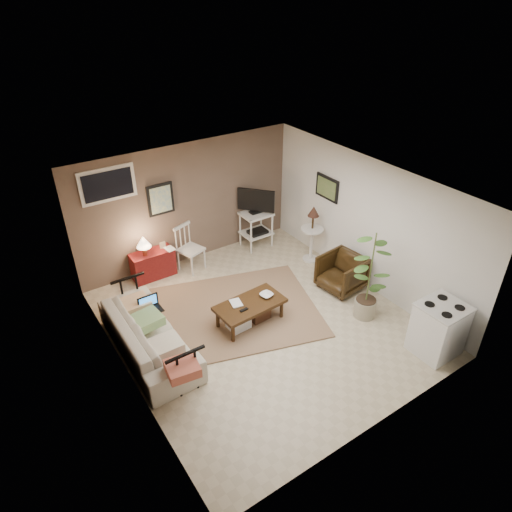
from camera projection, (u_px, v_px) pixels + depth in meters
floor at (261, 322)px, 7.63m from camera, size 5.00×5.00×0.00m
art_back at (161, 199)px, 8.35m from camera, size 0.50×0.03×0.60m
art_right at (327, 188)px, 8.63m from camera, size 0.03×0.60×0.45m
window at (108, 185)px, 7.66m from camera, size 0.96×0.03×0.60m
rug at (236, 311)px, 7.86m from camera, size 3.25×2.88×0.03m
coffee_table at (250, 311)px, 7.50m from camera, size 1.17×0.65×0.43m
sofa at (148, 330)px, 6.83m from camera, size 0.63×2.17×0.85m
sofa_pillows at (157, 333)px, 6.63m from camera, size 0.42×2.06×0.15m
sofa_end_rails at (156, 330)px, 6.92m from camera, size 0.58×2.17×0.73m
laptop at (150, 306)px, 7.13m from camera, size 0.33×0.24×0.23m
red_console at (152, 262)px, 8.63m from camera, size 0.81×0.36×0.93m
spindle_chair at (190, 250)px, 8.80m from camera, size 0.53×0.53×0.93m
tv_stand at (256, 217)px, 9.43m from camera, size 0.61×0.62×1.29m
side_table at (312, 227)px, 8.92m from camera, size 0.45×0.45×1.19m
armchair at (342, 271)px, 8.28m from camera, size 0.74×0.78×0.73m
potted_plant at (370, 273)px, 7.34m from camera, size 0.41×0.41×1.63m
stove at (438, 329)px, 6.84m from camera, size 0.67×0.62×0.87m
bowl at (267, 291)px, 7.52m from camera, size 0.21×0.09×0.21m
book_table at (231, 299)px, 7.32m from camera, size 0.17×0.05×0.24m
book_console at (166, 246)px, 8.51m from camera, size 0.16×0.04×0.21m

